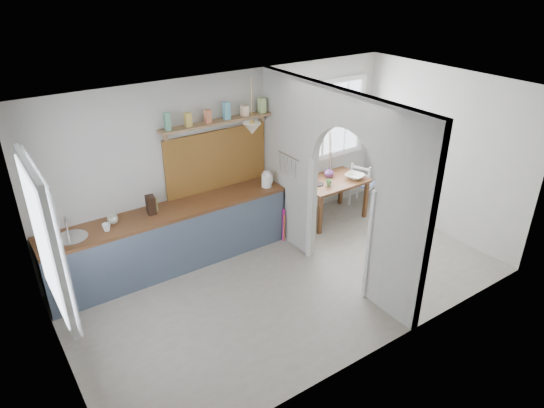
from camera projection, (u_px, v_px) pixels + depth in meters
floor at (290, 283)px, 6.69m from camera, size 5.80×3.20×0.01m
ceiling at (293, 96)px, 5.52m from camera, size 5.80×3.20×0.01m
walls at (291, 198)px, 6.10m from camera, size 5.81×3.21×2.60m
partition at (331, 173)px, 6.43m from camera, size 0.12×3.20×2.60m
kitchen_window at (43, 241)px, 4.50m from camera, size 0.10×1.16×1.50m
nook_window at (323, 121)px, 8.02m from camera, size 1.76×0.10×1.30m
counter at (171, 237)px, 6.89m from camera, size 3.50×0.60×0.90m
sink at (72, 238)px, 6.02m from camera, size 0.40×0.40×0.02m
backsplash at (217, 160)px, 7.14m from camera, size 1.65×0.03×0.90m
shelf at (218, 119)px, 6.78m from camera, size 1.75×0.20×0.21m
pendant_lamp at (252, 129)px, 6.76m from camera, size 0.26×0.26×0.16m
utensil_rail at (289, 156)px, 7.00m from camera, size 0.02×0.50×0.02m
dining_table at (331, 199)px, 8.23m from camera, size 1.13×0.75×0.70m
chair_left at (293, 205)px, 7.77m from camera, size 0.53×0.53×0.92m
chair_right at (363, 184)px, 8.67m from camera, size 0.49×0.49×0.82m
kettle at (267, 179)px, 7.32m from camera, size 0.24×0.22×0.25m
mug_a at (107, 227)px, 6.15m from camera, size 0.13×0.13×0.10m
mug_b at (113, 220)px, 6.32m from camera, size 0.17×0.17×0.11m
knife_block at (151, 205)px, 6.55m from camera, size 0.14×0.17×0.25m
jar at (154, 205)px, 6.62m from camera, size 0.12×0.12×0.18m
towel_magenta at (284, 226)px, 7.57m from camera, size 0.02×0.03×0.58m
towel_orange at (284, 227)px, 7.57m from camera, size 0.02×0.03×0.44m
bowl at (355, 176)px, 8.12m from camera, size 0.38×0.38×0.07m
table_cup at (329, 183)px, 7.85m from camera, size 0.13×0.13×0.10m
plate at (318, 184)px, 7.92m from camera, size 0.21×0.21×0.02m
vase at (329, 172)px, 8.17m from camera, size 0.20×0.20×0.17m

